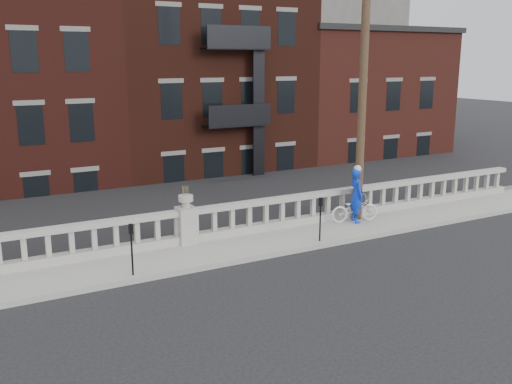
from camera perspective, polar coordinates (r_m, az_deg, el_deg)
ground at (r=14.07m, az=-0.79°, el=-10.09°), size 120.00×120.00×0.00m
sidewalk at (r=16.57m, az=-5.68°, el=-6.20°), size 32.00×2.20×0.15m
balustrade at (r=17.24m, az=-6.96°, el=-3.49°), size 28.00×0.34×1.03m
planter_pedestal at (r=17.18m, az=-6.98°, el=-2.88°), size 0.55×0.55×1.76m
lower_level at (r=35.22m, az=-17.95°, el=7.80°), size 80.00×44.00×20.80m
utility_pole at (r=19.38m, az=10.71°, el=12.02°), size 1.60×0.28×10.00m
parking_meter_c at (r=14.83m, az=-12.35°, el=-5.06°), size 0.10×0.09×1.36m
parking_meter_d at (r=17.27m, az=6.45°, el=-2.22°), size 0.10×0.09×1.36m
bicycle at (r=19.63m, az=9.83°, el=-1.65°), size 1.79×0.91×0.89m
cyclist at (r=19.47m, az=10.02°, el=-0.33°), size 0.60×0.77×1.85m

